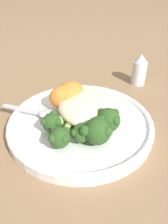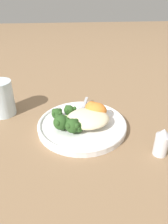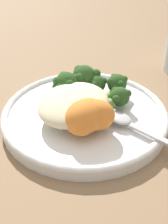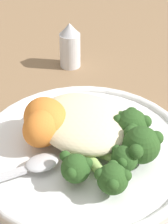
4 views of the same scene
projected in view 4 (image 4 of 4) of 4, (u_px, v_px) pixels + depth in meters
The scene contains 15 objects.
ground_plane at pixel (102, 161), 0.45m from camera, with size 4.00×4.00×0.00m, color #846647.
plate at pixel (84, 150), 0.45m from camera, with size 0.26×0.26×0.02m.
quinoa_mound at pixel (84, 121), 0.45m from camera, with size 0.12×0.10×0.04m, color beige.
broccoli_stalk_0 at pixel (75, 161), 0.40m from camera, with size 0.08×0.07×0.03m.
broccoli_stalk_1 at pixel (106, 172), 0.39m from camera, with size 0.11×0.04×0.03m.
broccoli_stalk_2 at pixel (114, 155), 0.41m from camera, with size 0.09×0.04×0.03m.
broccoli_stalk_3 at pixel (132, 144), 0.41m from camera, with size 0.10×0.07×0.04m.
broccoli_stalk_4 at pixel (126, 127), 0.44m from camera, with size 0.07×0.09×0.04m.
broccoli_stalk_5 at pixel (108, 128), 0.45m from camera, with size 0.05×0.09×0.03m.
sweet_potato_chunk_0 at pixel (46, 119), 0.44m from camera, with size 0.06×0.05×0.05m, color orange.
sweet_potato_chunk_1 at pixel (47, 118), 0.46m from camera, with size 0.05×0.04×0.03m, color orange.
sweet_potato_chunk_2 at pixel (43, 127), 0.43m from camera, with size 0.05×0.04×0.05m, color orange.
sweet_potato_chunk_3 at pixel (46, 118), 0.45m from camera, with size 0.06×0.04×0.05m, color orange.
spoon at pixel (30, 167), 0.41m from camera, with size 0.05×0.12×0.01m.
salt_shaker at pixel (70, 45), 0.62m from camera, with size 0.03×0.03×0.08m.
Camera 4 is at (0.23, -0.23, 0.32)m, focal length 60.00 mm.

